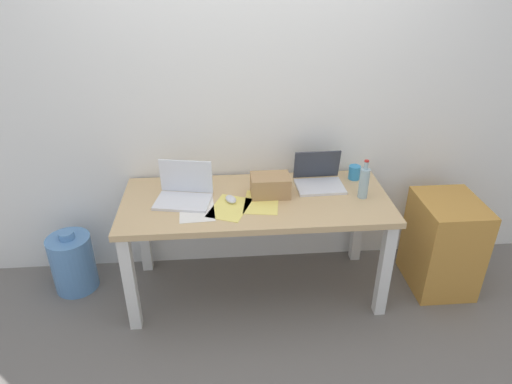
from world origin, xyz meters
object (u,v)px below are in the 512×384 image
object	(u,v)px
desk	(256,212)
computer_mouse	(231,199)
laptop_left	(184,193)
coffee_mug	(354,172)
beer_bottle	(364,182)
cardboard_box	(270,185)
filing_cabinet	(443,244)
laptop_right	(319,179)
water_cooler_jug	(73,262)

from	to	relation	value
desk	computer_mouse	distance (m)	0.20
laptop_left	coffee_mug	world-z (taller)	laptop_left
desk	beer_bottle	xyz separation A→B (m)	(0.68, -0.03, 0.20)
coffee_mug	cardboard_box	bearing A→B (deg)	-163.21
computer_mouse	coffee_mug	distance (m)	0.90
computer_mouse	cardboard_box	xyz separation A→B (m)	(0.26, 0.07, 0.05)
filing_cabinet	beer_bottle	bearing A→B (deg)	179.46
beer_bottle	laptop_right	bearing A→B (deg)	143.40
desk	filing_cabinet	world-z (taller)	desk
laptop_right	computer_mouse	size ratio (longest dim) A/B	3.18
coffee_mug	filing_cabinet	distance (m)	0.79
beer_bottle	water_cooler_jug	world-z (taller)	beer_bottle
beer_bottle	water_cooler_jug	xyz separation A→B (m)	(-1.95, 0.16, -0.63)
desk	laptop_right	size ratio (longest dim) A/B	5.35
desk	cardboard_box	world-z (taller)	cardboard_box
cardboard_box	beer_bottle	bearing A→B (deg)	-7.69
filing_cabinet	computer_mouse	bearing A→B (deg)	179.43
filing_cabinet	laptop_right	bearing A→B (deg)	167.58
desk	cardboard_box	xyz separation A→B (m)	(0.10, 0.05, 0.17)
beer_bottle	cardboard_box	distance (m)	0.59
water_cooler_jug	computer_mouse	bearing A→B (deg)	-7.58
desk	water_cooler_jug	distance (m)	1.34
water_cooler_jug	cardboard_box	bearing A→B (deg)	-3.23
laptop_left	filing_cabinet	bearing A→B (deg)	-1.97
computer_mouse	water_cooler_jug	bearing A→B (deg)	151.72
beer_bottle	filing_cabinet	size ratio (longest dim) A/B	0.39
cardboard_box	coffee_mug	distance (m)	0.63
computer_mouse	cardboard_box	world-z (taller)	cardboard_box
laptop_left	cardboard_box	xyz separation A→B (m)	(0.55, 0.02, 0.02)
laptop_right	beer_bottle	size ratio (longest dim) A/B	1.24
coffee_mug	laptop_right	bearing A→B (deg)	-163.64
laptop_right	filing_cabinet	xyz separation A→B (m)	(0.86, -0.19, -0.44)
computer_mouse	water_cooler_jug	world-z (taller)	computer_mouse
beer_bottle	cardboard_box	world-z (taller)	beer_bottle
desk	laptop_left	bearing A→B (deg)	176.86
beer_bottle	filing_cabinet	xyz separation A→B (m)	(0.61, -0.01, -0.50)
beer_bottle	water_cooler_jug	bearing A→B (deg)	175.42
computer_mouse	cardboard_box	bearing A→B (deg)	-5.31
cardboard_box	coffee_mug	world-z (taller)	cardboard_box
laptop_right	filing_cabinet	bearing A→B (deg)	-12.42
laptop_right	laptop_left	bearing A→B (deg)	-171.71
laptop_left	beer_bottle	size ratio (longest dim) A/B	1.46
coffee_mug	filing_cabinet	xyz separation A→B (m)	(0.60, -0.27, -0.44)
computer_mouse	cardboard_box	size ratio (longest dim) A/B	0.40
desk	coffee_mug	bearing A→B (deg)	18.34
coffee_mug	desk	bearing A→B (deg)	-161.66
cardboard_box	coffee_mug	bearing A→B (deg)	16.79
laptop_right	coffee_mug	world-z (taller)	laptop_right
laptop_left	cardboard_box	distance (m)	0.55
laptop_right	coffee_mug	size ratio (longest dim) A/B	3.35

